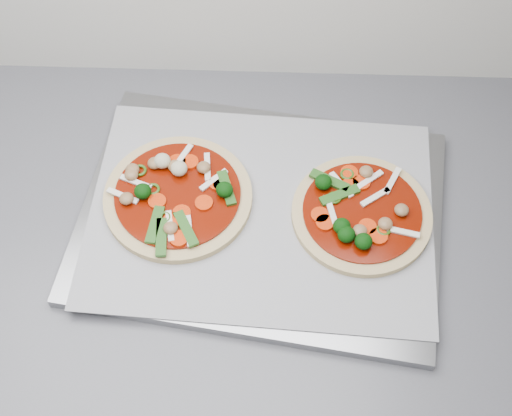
{
  "coord_description": "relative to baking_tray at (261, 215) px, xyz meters",
  "views": [
    {
      "loc": [
        0.71,
        0.79,
        1.75
      ],
      "look_at": [
        0.69,
        1.32,
        0.93
      ],
      "focal_mm": 50.0,
      "sensor_mm": 36.0,
      "label": 1
    }
  ],
  "objects": [
    {
      "name": "baking_tray",
      "position": [
        0.0,
        0.0,
        0.0
      ],
      "size": [
        0.54,
        0.43,
        0.02
      ],
      "primitive_type": "cube",
      "rotation": [
        0.0,
        0.0,
        -0.14
      ],
      "color": "gray",
      "rests_on": "countertop"
    },
    {
      "name": "parchment",
      "position": [
        0.0,
        0.0,
        0.01
      ],
      "size": [
        0.49,
        0.37,
        0.0
      ],
      "primitive_type": "cube",
      "rotation": [
        0.0,
        0.0,
        -0.06
      ],
      "color": "#A3A2A8",
      "rests_on": "baking_tray"
    },
    {
      "name": "pizza_left",
      "position": [
        -0.12,
        0.02,
        0.02
      ],
      "size": [
        0.27,
        0.27,
        0.04
      ],
      "rotation": [
        0.0,
        0.0,
        -0.39
      ],
      "color": "tan",
      "rests_on": "parchment"
    },
    {
      "name": "pizza_right",
      "position": [
        0.14,
        -0.0,
        0.02
      ],
      "size": [
        0.2,
        0.2,
        0.03
      ],
      "rotation": [
        0.0,
        0.0,
        -0.02
      ],
      "color": "tan",
      "rests_on": "parchment"
    }
  ]
}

